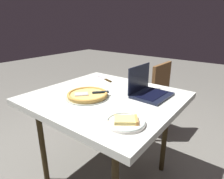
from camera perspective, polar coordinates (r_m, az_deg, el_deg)
The scene contains 7 objects.
ground_plane at distance 1.91m, azimuth -1.67°, elevation -23.91°, with size 12.00×12.00×0.00m, color slate.
dining_table at distance 1.51m, azimuth -1.94°, elevation -4.00°, with size 1.09×1.00×0.77m.
laptop at distance 1.50m, azimuth 10.64°, elevation -0.11°, with size 0.26×0.30×0.23m.
pizza_plate at distance 1.09m, azimuth 4.12°, elevation -9.50°, with size 0.23×0.23×0.04m.
pizza_tray at distance 1.46m, azimuth -7.27°, elevation -1.58°, with size 0.33×0.33×0.04m.
table_knife at distance 1.89m, azimuth -1.91°, elevation 3.01°, with size 0.24×0.10×0.01m.
chair_near at distance 2.32m, azimuth 11.63°, elevation -1.18°, with size 0.42×0.42×0.88m.
Camera 1 is at (0.88, -1.07, 1.31)m, focal length 30.75 mm.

